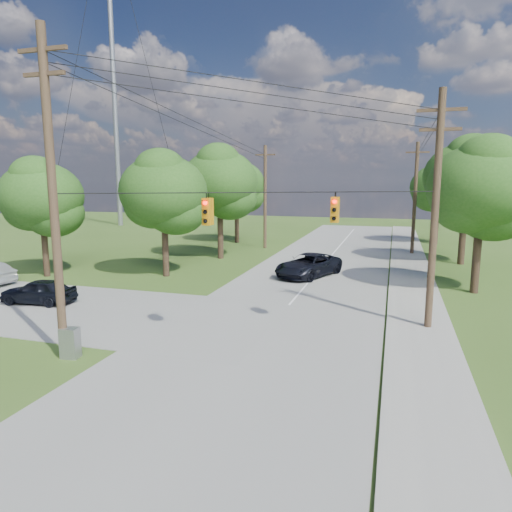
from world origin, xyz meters
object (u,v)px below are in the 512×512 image
(pole_north_e, at_px, (415,198))
(control_cabinet, at_px, (70,343))
(pole_ne, at_px, (435,208))
(car_cross_dark, at_px, (39,291))
(pole_north_w, at_px, (265,196))
(pole_sw, at_px, (53,193))
(car_main_north, at_px, (309,265))

(pole_north_e, relative_size, control_cabinet, 8.48)
(pole_ne, relative_size, car_cross_dark, 2.62)
(pole_north_w, bearing_deg, car_cross_dark, -104.59)
(pole_sw, height_order, pole_ne, pole_sw)
(pole_north_w, height_order, car_main_north, pole_north_w)
(pole_north_e, relative_size, car_cross_dark, 2.50)
(pole_sw, relative_size, car_cross_dark, 3.00)
(pole_sw, relative_size, pole_north_e, 1.20)
(car_main_north, bearing_deg, pole_sw, -87.57)
(pole_north_e, height_order, car_main_north, pole_north_e)
(pole_north_w, bearing_deg, control_cabinet, -88.69)
(pole_ne, relative_size, pole_north_w, 1.05)
(pole_ne, xyz_separation_m, control_cabinet, (-13.22, -7.57, -4.88))
(pole_sw, xyz_separation_m, car_main_north, (6.23, 17.33, -5.41))
(car_main_north, xyz_separation_m, control_cabinet, (-5.96, -17.30, -0.23))
(pole_sw, relative_size, control_cabinet, 10.18)
(pole_north_e, relative_size, pole_north_w, 1.00)
(pole_sw, distance_m, pole_north_e, 32.55)
(car_main_north, height_order, control_cabinet, car_main_north)
(pole_ne, bearing_deg, control_cabinet, -150.20)
(car_cross_dark, relative_size, control_cabinet, 3.40)
(pole_north_w, bearing_deg, pole_north_e, 0.00)
(pole_north_e, bearing_deg, car_cross_dark, -130.32)
(car_main_north, relative_size, control_cabinet, 4.80)
(pole_north_w, distance_m, control_cabinet, 29.93)
(pole_sw, xyz_separation_m, control_cabinet, (0.28, 0.03, -5.64))
(pole_north_e, height_order, control_cabinet, pole_north_e)
(car_cross_dark, xyz_separation_m, control_cabinet, (6.82, -5.95, -0.13))
(pole_north_e, bearing_deg, car_main_north, -120.63)
(pole_sw, distance_m, car_cross_dark, 10.44)
(pole_ne, bearing_deg, car_main_north, 126.75)
(pole_north_w, xyz_separation_m, car_main_north, (6.63, -12.27, -4.31))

